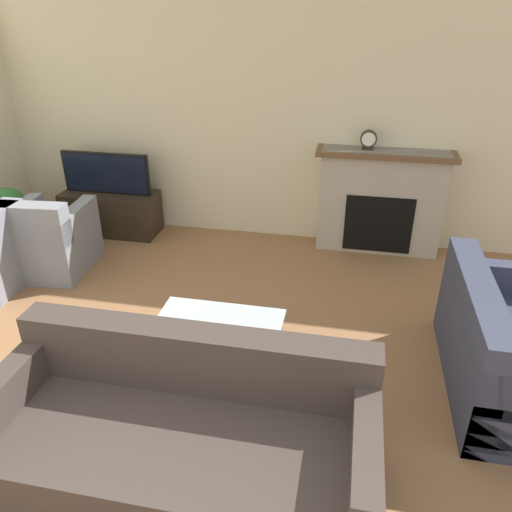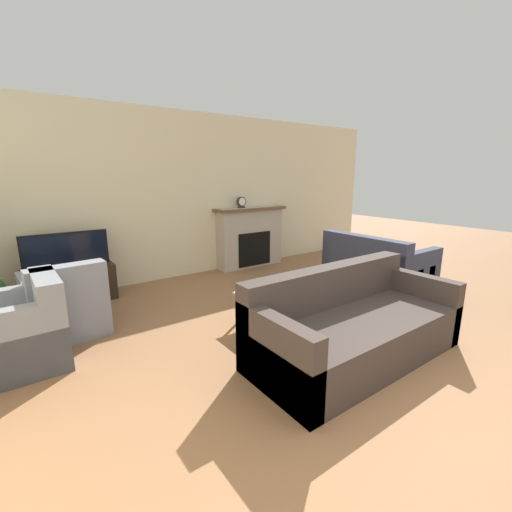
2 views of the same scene
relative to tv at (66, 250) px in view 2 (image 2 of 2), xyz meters
name	(u,v)px [view 2 (image 2 of 2)]	position (x,y,z in m)	size (l,w,h in m)	color
ground_plane	(507,460)	(1.73, -4.53, -0.73)	(20.00, 20.00, 0.00)	#936642
wall_back	(176,196)	(1.73, 0.34, 0.62)	(8.92, 0.06, 2.70)	beige
fireplace	(250,236)	(3.07, 0.16, -0.15)	(1.41, 0.36, 1.11)	#B2A899
tv_stand	(71,285)	(0.00, 0.00, -0.48)	(1.10, 0.46, 0.49)	#2D2319
tv	(66,250)	(0.00, 0.00, 0.00)	(1.03, 0.06, 0.47)	black
couch_sectional	(352,327)	(1.96, -3.14, -0.44)	(2.11, 0.92, 0.82)	#3D332D
couch_loveseat	(376,267)	(4.00, -1.96, -0.44)	(0.98, 1.46, 0.82)	#33384C
armchair_by_window	(14,336)	(-0.66, -1.52, -0.43)	(0.89, 0.79, 0.82)	gray
armchair_accent	(65,307)	(-0.19, -1.00, -0.43)	(0.80, 0.89, 0.82)	gray
coffee_table	(282,295)	(1.89, -2.19, -0.38)	(0.93, 0.68, 0.38)	#333338
mantel_clock	(241,202)	(2.88, 0.16, 0.49)	(0.17, 0.07, 0.20)	#28231E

